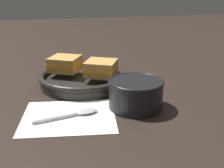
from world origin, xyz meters
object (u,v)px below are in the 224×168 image
at_px(soup_bowl, 136,92).
at_px(skillet, 83,79).
at_px(spoon, 79,113).
at_px(sandwich_near_right, 101,68).
at_px(sandwich_near_left, 65,64).

relative_size(soup_bowl, skillet, 0.37).
xyz_separation_m(spoon, sandwich_near_right, (0.10, 0.18, 0.06)).
height_order(skillet, sandwich_near_right, sandwich_near_right).
xyz_separation_m(soup_bowl, skillet, (-0.11, 0.21, -0.02)).
distance_m(skillet, sandwich_near_left, 0.08).
bearing_deg(sandwich_near_left, soup_bowl, -57.03).
bearing_deg(skillet, sandwich_near_right, -39.02).
bearing_deg(sandwich_near_right, spoon, -118.27).
relative_size(skillet, sandwich_near_right, 3.14).
height_order(spoon, sandwich_near_right, sandwich_near_right).
bearing_deg(spoon, skillet, 66.87).
height_order(soup_bowl, skillet, soup_bowl).
distance_m(sandwich_near_left, sandwich_near_right, 0.13).
height_order(soup_bowl, sandwich_near_right, sandwich_near_right).
distance_m(soup_bowl, sandwich_near_right, 0.18).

